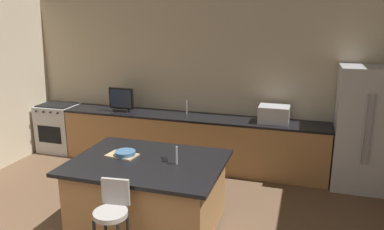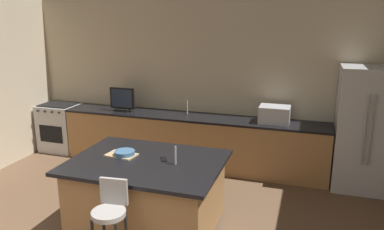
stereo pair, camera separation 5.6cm
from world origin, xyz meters
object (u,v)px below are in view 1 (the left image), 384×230
object	(u,v)px
tv_monitor	(121,101)
fruit_bowl	(125,154)
cutting_board	(122,155)
refrigerator	(363,129)
kitchen_island	(148,195)
bar_stool_center	(112,221)
microwave	(274,114)
cell_phone	(165,159)
range_oven	(59,128)

from	to	relation	value
tv_monitor	fruit_bowl	world-z (taller)	tv_monitor
tv_monitor	cutting_board	distance (m)	2.28
refrigerator	fruit_bowl	distance (m)	3.56
kitchen_island	bar_stool_center	world-z (taller)	bar_stool_center
kitchen_island	fruit_bowl	world-z (taller)	fruit_bowl
kitchen_island	fruit_bowl	bearing A→B (deg)	170.11
microwave	fruit_bowl	distance (m)	2.61
tv_monitor	fruit_bowl	size ratio (longest dim) A/B	1.84
refrigerator	cell_phone	size ratio (longest dim) A/B	12.51
kitchen_island	fruit_bowl	size ratio (longest dim) A/B	7.23
bar_stool_center	cell_phone	distance (m)	1.03
bar_stool_center	cutting_board	distance (m)	1.04
kitchen_island	tv_monitor	bearing A→B (deg)	124.29
tv_monitor	cell_phone	bearing A→B (deg)	-51.10
microwave	cell_phone	distance (m)	2.31
cell_phone	range_oven	bearing A→B (deg)	117.43
refrigerator	tv_monitor	xyz separation A→B (m)	(-4.02, -0.01, 0.17)
microwave	bar_stool_center	xyz separation A→B (m)	(-1.28, -2.99, -0.44)
kitchen_island	microwave	distance (m)	2.55
tv_monitor	bar_stool_center	bearing A→B (deg)	-64.41
bar_stool_center	fruit_bowl	bearing A→B (deg)	102.71
cutting_board	microwave	bearing A→B (deg)	51.57
cell_phone	refrigerator	bearing A→B (deg)	10.74
kitchen_island	tv_monitor	size ratio (longest dim) A/B	3.93
cell_phone	kitchen_island	bearing A→B (deg)	177.51
cell_phone	cutting_board	size ratio (longest dim) A/B	0.41
range_oven	cutting_board	bearing A→B (deg)	-39.97
range_oven	tv_monitor	distance (m)	1.56
refrigerator	bar_stool_center	bearing A→B (deg)	-131.56
bar_stool_center	cutting_board	xyz separation A→B (m)	(-0.36, 0.92, 0.31)
fruit_bowl	tv_monitor	bearing A→B (deg)	118.54
microwave	fruit_bowl	world-z (taller)	microwave
bar_stool_center	fruit_bowl	distance (m)	1.03
cell_phone	cutting_board	xyz separation A→B (m)	(-0.55, -0.04, 0.01)
microwave	fruit_bowl	xyz separation A→B (m)	(-1.60, -2.07, -0.10)
bar_stool_center	refrigerator	bearing A→B (deg)	42.50
kitchen_island	refrigerator	bearing A→B (deg)	38.52
refrigerator	tv_monitor	size ratio (longest dim) A/B	4.08
microwave	tv_monitor	size ratio (longest dim) A/B	1.04
microwave	tv_monitor	world-z (taller)	tv_monitor
range_oven	cell_phone	world-z (taller)	range_oven
bar_stool_center	microwave	bearing A→B (deg)	60.84
kitchen_island	refrigerator	xyz separation A→B (m)	(2.61, 2.08, 0.47)
microwave	cell_phone	xyz separation A→B (m)	(-1.09, -2.03, -0.13)
microwave	cutting_board	size ratio (longest dim) A/B	1.31
refrigerator	range_oven	world-z (taller)	refrigerator
tv_monitor	bar_stool_center	xyz separation A→B (m)	(1.41, -2.94, -0.50)
bar_stool_center	cell_phone	bearing A→B (deg)	72.94
kitchen_island	microwave	xyz separation A→B (m)	(1.28, 2.12, 0.58)
fruit_bowl	cutting_board	world-z (taller)	fruit_bowl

